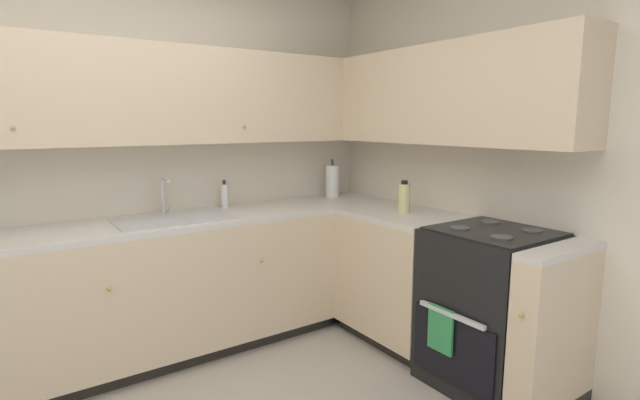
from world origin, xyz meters
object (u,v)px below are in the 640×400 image
Objects in this scene: oven_range at (490,307)px; oil_bottle at (404,198)px; soap_bottle at (225,196)px; paper_towel_roll at (332,181)px.

oil_bottle is (-0.02, 0.71, 0.55)m from oven_range.
oil_bottle is at bearing -42.98° from soap_bottle.
oven_range is 5.32× the size of soap_bottle.
soap_bottle is at bearing 121.06° from oven_range.
oil_bottle is at bearing -90.85° from paper_towel_roll.
paper_towel_roll is (-0.01, 1.56, 0.58)m from oven_range.
paper_towel_roll is at bearing 90.21° from oven_range.
paper_towel_roll is 1.45× the size of oil_bottle.
oven_range is 1.93m from soap_bottle.
oil_bottle reaches higher than oven_range.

